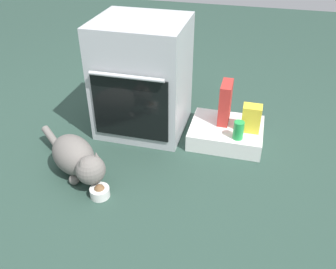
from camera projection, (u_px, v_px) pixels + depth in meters
ground at (135, 159)px, 2.29m from camera, size 8.00×8.00×0.00m
oven at (142, 77)px, 2.40m from camera, size 0.58×0.57×0.77m
pantry_cabinet at (226, 133)px, 2.43m from camera, size 0.48×0.39×0.11m
food_bowl at (100, 191)px, 1.99m from camera, size 0.11×0.11×0.08m
cat at (77, 158)px, 2.09m from camera, size 0.60×0.47×0.24m
soda_can at (238, 130)px, 2.24m from camera, size 0.07×0.07×0.12m
cereal_box at (225, 103)px, 2.38m from camera, size 0.07×0.18×0.28m
snack_bag at (251, 118)px, 2.31m from camera, size 0.12×0.09×0.18m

